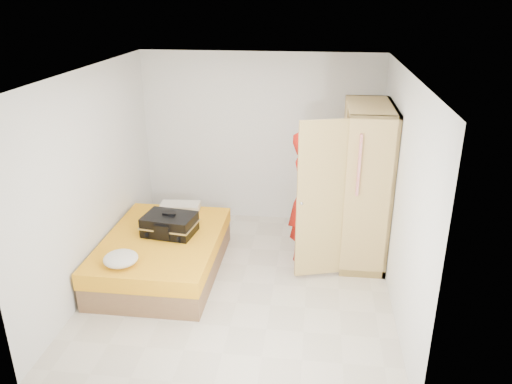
# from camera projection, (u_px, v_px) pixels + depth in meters

# --- Properties ---
(room) EXTENTS (4.00, 4.02, 2.60)m
(room) POSITION_uv_depth(u_px,v_px,m) (241.00, 186.00, 5.77)
(room) COLOR beige
(room) RESTS_ON ground
(bed) EXTENTS (1.42, 2.02, 0.50)m
(bed) POSITION_uv_depth(u_px,v_px,m) (163.00, 254.00, 6.41)
(bed) COLOR brown
(bed) RESTS_ON ground
(wardrobe) EXTENTS (1.15, 1.35, 2.10)m
(wardrobe) POSITION_uv_depth(u_px,v_px,m) (361.00, 189.00, 6.50)
(wardrobe) COLOR tan
(wardrobe) RESTS_ON ground
(person) EXTENTS (0.60, 0.74, 1.76)m
(person) POSITION_uv_depth(u_px,v_px,m) (307.00, 197.00, 6.58)
(person) COLOR red
(person) RESTS_ON ground
(suitcase) EXTENTS (0.71, 0.57, 0.28)m
(suitcase) POSITION_uv_depth(u_px,v_px,m) (170.00, 225.00, 6.37)
(suitcase) COLOR black
(suitcase) RESTS_ON bed
(round_cushion) EXTENTS (0.39, 0.39, 0.15)m
(round_cushion) POSITION_uv_depth(u_px,v_px,m) (121.00, 259.00, 5.66)
(round_cushion) COLOR white
(round_cushion) RESTS_ON bed
(pillow) EXTENTS (0.57, 0.32, 0.10)m
(pillow) POSITION_uv_depth(u_px,v_px,m) (180.00, 207.00, 7.08)
(pillow) COLOR white
(pillow) RESTS_ON bed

